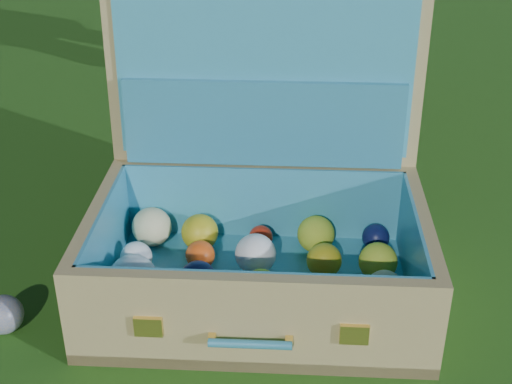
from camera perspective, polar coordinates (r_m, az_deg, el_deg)
name	(u,v)px	position (r m, az deg, el deg)	size (l,w,h in m)	color
ground	(281,268)	(1.60, 2.01, -6.10)	(60.00, 60.00, 0.00)	#215114
stray_ball	(3,315)	(1.49, -19.55, -9.22)	(0.08, 0.08, 0.08)	#3A5999
suitcase	(257,201)	(1.48, 0.11, -0.72)	(0.73, 0.58, 0.66)	tan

